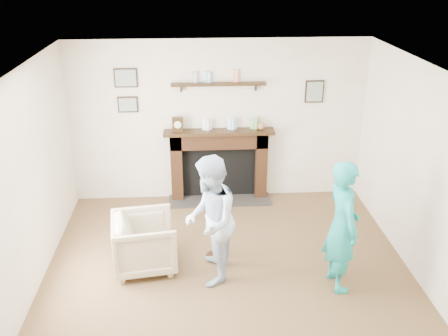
{
  "coord_description": "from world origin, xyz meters",
  "views": [
    {
      "loc": [
        -0.38,
        -4.76,
        3.62
      ],
      "look_at": [
        -0.02,
        0.9,
        1.17
      ],
      "focal_mm": 40.0,
      "sensor_mm": 36.0,
      "label": 1
    }
  ],
  "objects_px": {
    "armchair": "(146,266)",
    "woman": "(336,284)",
    "pedestal_table": "(216,213)",
    "man": "(211,277)"
  },
  "relations": [
    {
      "from": "man",
      "to": "armchair",
      "type": "bearing_deg",
      "value": -105.78
    },
    {
      "from": "pedestal_table",
      "to": "man",
      "type": "bearing_deg",
      "value": -101.25
    },
    {
      "from": "armchair",
      "to": "pedestal_table",
      "type": "bearing_deg",
      "value": -88.6
    },
    {
      "from": "woman",
      "to": "armchair",
      "type": "bearing_deg",
      "value": 70.28
    },
    {
      "from": "man",
      "to": "woman",
      "type": "xyz_separation_m",
      "value": [
        1.48,
        -0.23,
        0.0
      ]
    },
    {
      "from": "armchair",
      "to": "woman",
      "type": "bearing_deg",
      "value": -110.85
    },
    {
      "from": "armchair",
      "to": "pedestal_table",
      "type": "distance_m",
      "value": 1.11
    },
    {
      "from": "armchair",
      "to": "man",
      "type": "relative_size",
      "value": 0.49
    },
    {
      "from": "armchair",
      "to": "man",
      "type": "distance_m",
      "value": 0.85
    },
    {
      "from": "armchair",
      "to": "pedestal_table",
      "type": "height_order",
      "value": "pedestal_table"
    }
  ]
}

